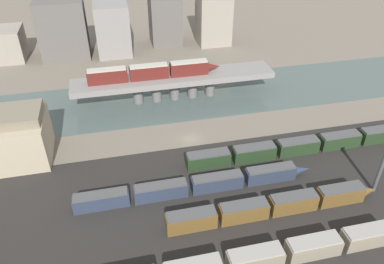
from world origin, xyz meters
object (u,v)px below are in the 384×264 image
Objects in this scene: train_yard_mid at (274,206)px; train_yard_far at (195,185)px; train_on_bridge at (153,71)px; signal_tower at (381,169)px; train_yard_outer at (303,146)px.

train_yard_mid is 0.86× the size of train_yard_far.
train_yard_far is (2.69, -40.50, -7.60)m from train_on_bridge.
train_yard_mid reaches higher than train_yard_far.
train_yard_mid is (16.17, -49.72, -7.45)m from train_on_bridge.
train_on_bridge is 62.55m from signal_tower.
train_yard_far is 0.88× the size of train_yard_outer.
train_on_bridge is 3.34× the size of signal_tower.
train_yard_mid is at bearing -130.71° from train_yard_outer.
train_yard_outer is at bearing 15.38° from train_yard_far.
train_yard_mid reaches higher than train_yard_outer.
train_yard_outer is at bearing 118.12° from signal_tower.
train_yard_far is at bearing -86.20° from train_on_bridge.
train_yard_mid is 22.36m from train_yard_outer.
train_yard_mid is 0.76× the size of train_yard_outer.
train_yard_far is at bearing 145.63° from train_yard_mid.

